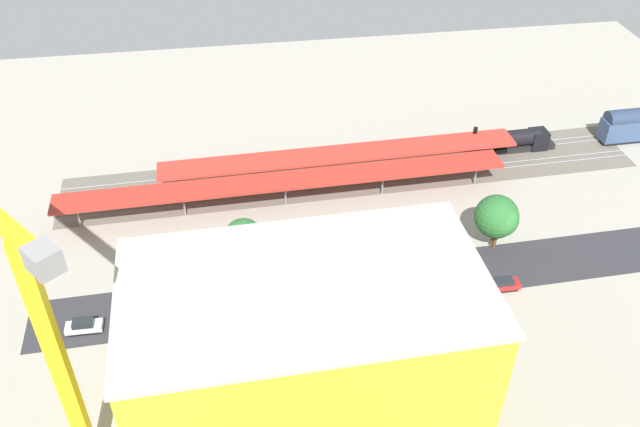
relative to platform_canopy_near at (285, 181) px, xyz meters
name	(u,v)px	position (x,y,z in m)	size (l,w,h in m)	color
ground_plane	(382,254)	(-12.03, 13.79, -4.37)	(149.83, 149.83, 0.00)	#9E998C
rail_bed	(354,173)	(-12.03, -6.94, -4.37)	(93.64, 13.38, 0.01)	#665E54
street_asphalt	(391,281)	(-12.03, 19.20, -4.37)	(93.64, 9.00, 0.01)	#2D2D33
track_rails	(354,172)	(-12.03, -6.94, -4.19)	(93.61, 9.58, 0.12)	#9E9EA8
platform_canopy_near	(285,181)	(0.00, 0.00, 0.00)	(67.92, 6.73, 4.61)	#A82D23
platform_canopy_far	(340,154)	(-9.69, -6.83, -0.48)	(57.95, 6.66, 4.13)	#B73328
locomotive	(509,141)	(-39.54, -9.63, -2.55)	(16.14, 3.27, 5.16)	black
parked_car_0	(503,285)	(-26.09, 22.91, -3.65)	(4.55, 1.75, 1.60)	black
parked_car_1	(443,291)	(-18.02, 22.91, -3.65)	(4.52, 1.97, 1.59)	black
parked_car_2	(385,295)	(-10.41, 22.47, -3.64)	(4.22, 1.95, 1.65)	black
parked_car_3	(328,305)	(-2.75, 23.17, -3.62)	(4.41, 1.82, 1.66)	black
parked_car_4	(265,308)	(5.23, 22.49, -3.65)	(4.06, 1.74, 1.61)	black
parked_car_5	(209,312)	(12.18, 22.06, -3.63)	(4.58, 1.98, 1.66)	black
parked_car_6	(139,324)	(20.76, 22.80, -3.60)	(4.10, 2.05, 1.75)	black
parked_car_7	(84,326)	(27.44, 22.13, -3.63)	(4.49, 1.83, 1.68)	black
construction_building	(306,358)	(2.09, 38.76, 5.28)	(33.72, 18.94, 19.29)	yellow
construction_roof_slab	(305,286)	(2.09, 38.76, 15.12)	(34.32, 19.54, 0.40)	#B7B2A8
tower_crane	(36,326)	(25.60, 39.71, 14.71)	(18.08, 22.17, 31.79)	gray
box_truck_0	(317,306)	(-1.20, 24.03, -2.63)	(8.68, 3.12, 3.57)	black
box_truck_1	(270,317)	(4.72, 24.98, -2.69)	(8.58, 2.87, 3.42)	black
street_tree_0	(500,218)	(-27.98, 14.77, 0.92)	(5.33, 5.33, 7.98)	brown
street_tree_1	(279,244)	(2.40, 14.72, 0.15)	(4.42, 4.42, 6.74)	brown
street_tree_2	(496,216)	(-27.70, 14.34, 0.93)	(6.11, 6.11, 8.36)	brown
street_tree_3	(244,238)	(7.02, 13.52, 0.79)	(5.35, 5.35, 7.85)	brown
traffic_light	(423,279)	(-14.65, 23.99, -0.09)	(0.50, 0.36, 6.44)	#333333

